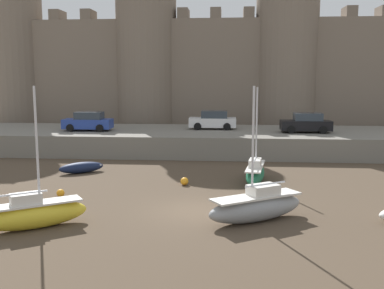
{
  "coord_description": "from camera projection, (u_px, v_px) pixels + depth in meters",
  "views": [
    {
      "loc": [
        1.48,
        -20.39,
        6.22
      ],
      "look_at": [
        -0.58,
        4.61,
        2.5
      ],
      "focal_mm": 42.0,
      "sensor_mm": 36.0,
      "label": 1
    }
  ],
  "objects": [
    {
      "name": "ground_plane",
      "position": [
        196.0,
        211.0,
        21.13
      ],
      "size": [
        160.0,
        160.0,
        0.0
      ],
      "primitive_type": "plane",
      "color": "#4C3D2D"
    },
    {
      "name": "quay_road",
      "position": [
        211.0,
        140.0,
        38.78
      ],
      "size": [
        56.5,
        10.0,
        1.76
      ],
      "primitive_type": "cube",
      "color": "slate",
      "rests_on": "ground"
    },
    {
      "name": "castle",
      "position": [
        216.0,
        58.0,
        47.64
      ],
      "size": [
        51.7,
        7.2,
        21.49
      ],
      "color": "#7A6B5B",
      "rests_on": "ground"
    },
    {
      "name": "sailboat_foreground_right",
      "position": [
        255.0,
        173.0,
        26.75
      ],
      "size": [
        1.65,
        4.63,
        5.7
      ],
      "color": "#1E6B47",
      "rests_on": "ground"
    },
    {
      "name": "rowboat_midflat_centre",
      "position": [
        82.0,
        167.0,
        29.66
      ],
      "size": [
        2.94,
        2.43,
        0.72
      ],
      "color": "#141E3D",
      "rests_on": "ground"
    },
    {
      "name": "sailboat_foreground_left",
      "position": [
        34.0,
        213.0,
        18.67
      ],
      "size": [
        4.19,
        3.34,
        5.91
      ],
      "color": "yellow",
      "rests_on": "ground"
    },
    {
      "name": "sailboat_near_channel_right",
      "position": [
        257.0,
        206.0,
        19.64
      ],
      "size": [
        4.7,
        3.64,
        5.9
      ],
      "color": "gray",
      "rests_on": "ground"
    },
    {
      "name": "mooring_buoy_off_centre",
      "position": [
        61.0,
        193.0,
        23.68
      ],
      "size": [
        0.41,
        0.41,
        0.41
      ],
      "primitive_type": "sphere",
      "color": "orange",
      "rests_on": "ground"
    },
    {
      "name": "mooring_buoy_near_channel",
      "position": [
        184.0,
        181.0,
        26.28
      ],
      "size": [
        0.46,
        0.46,
        0.46
      ],
      "primitive_type": "sphere",
      "color": "orange",
      "rests_on": "ground"
    },
    {
      "name": "car_quay_centre_east",
      "position": [
        213.0,
        120.0,
        39.49
      ],
      "size": [
        4.11,
        1.9,
        1.62
      ],
      "color": "silver",
      "rests_on": "quay_road"
    },
    {
      "name": "car_quay_west",
      "position": [
        306.0,
        123.0,
        37.03
      ],
      "size": [
        4.11,
        1.9,
        1.62
      ],
      "color": "black",
      "rests_on": "quay_road"
    },
    {
      "name": "car_quay_east",
      "position": [
        88.0,
        122.0,
        38.34
      ],
      "size": [
        4.11,
        1.9,
        1.62
      ],
      "color": "#263F99",
      "rests_on": "quay_road"
    }
  ]
}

